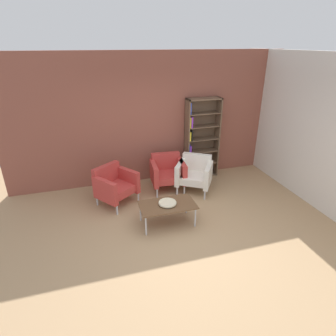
{
  "coord_description": "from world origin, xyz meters",
  "views": [
    {
      "loc": [
        -1.41,
        -3.63,
        3.05
      ],
      "look_at": [
        -0.07,
        0.84,
        0.95
      ],
      "focal_mm": 30.1,
      "sensor_mm": 36.0,
      "label": 1
    }
  ],
  "objects": [
    {
      "name": "ground_plane",
      "position": [
        0.0,
        0.0,
        0.0
      ],
      "size": [
        8.32,
        8.32,
        0.0
      ],
      "primitive_type": "plane",
      "color": "tan"
    },
    {
      "name": "decorative_bowl",
      "position": [
        -0.19,
        0.5,
        0.43
      ],
      "size": [
        0.32,
        0.32,
        0.05
      ],
      "color": "beige",
      "rests_on": "coffee_table_low"
    },
    {
      "name": "armchair_near_window",
      "position": [
        0.2,
        1.79,
        0.41
      ],
      "size": [
        0.77,
        0.71,
        0.78
      ],
      "rotation": [
        0.0,
        0.0,
        -0.08
      ],
      "color": "#B73833",
      "rests_on": "ground_plane"
    },
    {
      "name": "coffee_table_low",
      "position": [
        -0.19,
        0.5,
        0.37
      ],
      "size": [
        1.0,
        0.56,
        0.4
      ],
      "color": "brown",
      "rests_on": "ground_plane"
    },
    {
      "name": "brick_back_panel",
      "position": [
        0.0,
        2.46,
        1.45
      ],
      "size": [
        6.4,
        0.12,
        2.9
      ],
      "primitive_type": "cube",
      "color": "brown",
      "rests_on": "ground_plane"
    },
    {
      "name": "plaster_right_partition",
      "position": [
        2.86,
        0.6,
        1.45
      ],
      "size": [
        0.12,
        5.2,
        2.9
      ],
      "primitive_type": "cube",
      "color": "silver",
      "rests_on": "ground_plane"
    },
    {
      "name": "bookshelf_tall",
      "position": [
        1.14,
        2.26,
        0.94
      ],
      "size": [
        0.8,
        0.3,
        1.9
      ],
      "color": "brown",
      "rests_on": "ground_plane"
    },
    {
      "name": "armchair_by_bookshelf",
      "position": [
        -1.0,
        1.51,
        0.41
      ],
      "size": [
        0.95,
        0.93,
        0.78
      ],
      "rotation": [
        0.0,
        0.0,
        0.63
      ],
      "color": "#B73833",
      "rests_on": "ground_plane"
    },
    {
      "name": "armchair_corner_red",
      "position": [
        0.75,
        1.55,
        0.41
      ],
      "size": [
        0.94,
        0.92,
        0.78
      ],
      "rotation": [
        0.0,
        0.0,
        -0.58
      ],
      "color": "white",
      "rests_on": "ground_plane"
    }
  ]
}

